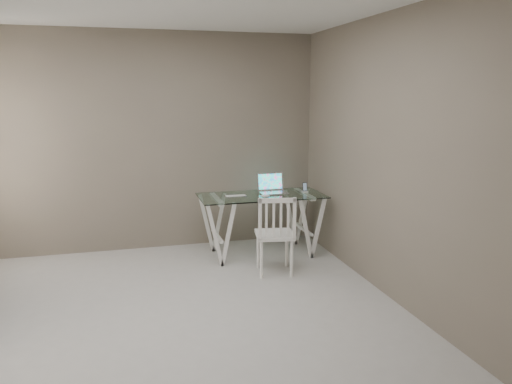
% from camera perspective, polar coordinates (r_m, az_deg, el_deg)
% --- Properties ---
extents(room, '(4.50, 4.52, 2.71)m').
position_cam_1_polar(room, '(4.09, -9.81, 7.73)').
color(room, '#A9A7A2').
rests_on(room, ground).
extents(desk, '(1.50, 0.70, 0.75)m').
position_cam_1_polar(desk, '(6.08, 0.62, -3.70)').
color(desk, silver).
rests_on(desk, ground).
extents(chair, '(0.46, 0.46, 0.88)m').
position_cam_1_polar(chair, '(5.39, 2.26, -4.54)').
color(chair, white).
rests_on(chair, ground).
extents(laptop, '(0.33, 0.28, 0.23)m').
position_cam_1_polar(laptop, '(6.15, 1.84, 0.47)').
color(laptop, silver).
rests_on(laptop, desk).
extents(keyboard, '(0.26, 0.11, 0.01)m').
position_cam_1_polar(keyboard, '(5.94, -2.35, -0.45)').
color(keyboard, silver).
rests_on(keyboard, desk).
extents(mouse, '(0.11, 0.07, 0.04)m').
position_cam_1_polar(mouse, '(5.86, 1.08, -0.46)').
color(mouse, silver).
rests_on(mouse, desk).
extents(phone_dock, '(0.06, 0.06, 0.12)m').
position_cam_1_polar(phone_dock, '(6.20, 5.60, 0.29)').
color(phone_dock, white).
rests_on(phone_dock, desk).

